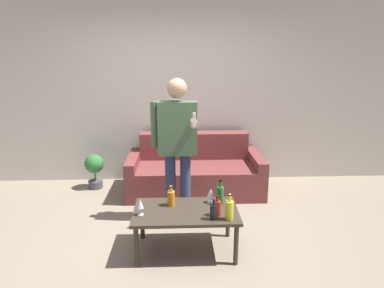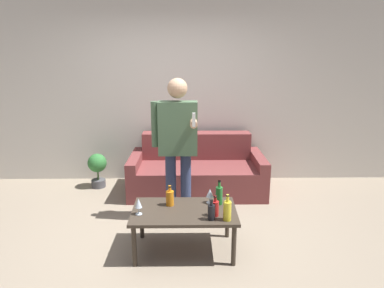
{
  "view_description": "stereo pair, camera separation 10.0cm",
  "coord_description": "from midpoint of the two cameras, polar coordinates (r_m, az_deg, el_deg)",
  "views": [
    {
      "loc": [
        0.14,
        -3.11,
        1.86
      ],
      "look_at": [
        0.28,
        0.45,
        0.95
      ],
      "focal_mm": 32.0,
      "sensor_mm": 36.0,
      "label": 1
    },
    {
      "loc": [
        0.23,
        -3.11,
        1.86
      ],
      "look_at": [
        0.28,
        0.45,
        0.95
      ],
      "focal_mm": 32.0,
      "sensor_mm": 36.0,
      "label": 2
    }
  ],
  "objects": [
    {
      "name": "person_standing_front",
      "position": [
        3.82,
        -3.26,
        0.73
      ],
      "size": [
        0.51,
        0.43,
        1.64
      ],
      "color": "navy",
      "rests_on": "ground_plane"
    },
    {
      "name": "wall_back",
      "position": [
        5.16,
        -4.39,
        8.6
      ],
      "size": [
        8.0,
        0.06,
        2.7
      ],
      "color": "silver",
      "rests_on": "ground_plane"
    },
    {
      "name": "wine_glass_far",
      "position": [
        3.25,
        -9.52,
        -9.86
      ],
      "size": [
        0.07,
        0.07,
        0.16
      ],
      "color": "silver",
      "rests_on": "coffee_table"
    },
    {
      "name": "bottle_yellow",
      "position": [
        3.45,
        3.88,
        -8.42
      ],
      "size": [
        0.07,
        0.07,
        0.25
      ],
      "color": "#23752D",
      "rests_on": "coffee_table"
    },
    {
      "name": "wine_glass_near",
      "position": [
        3.47,
        2.32,
        -8.19
      ],
      "size": [
        0.07,
        0.07,
        0.15
      ],
      "color": "silver",
      "rests_on": "coffee_table"
    },
    {
      "name": "bottle_dark",
      "position": [
        3.14,
        5.35,
        -10.85
      ],
      "size": [
        0.07,
        0.07,
        0.25
      ],
      "color": "yellow",
      "rests_on": "coffee_table"
    },
    {
      "name": "couch",
      "position": [
        4.88,
        -0.13,
        -4.55
      ],
      "size": [
        1.85,
        0.92,
        0.79
      ],
      "color": "brown",
      "rests_on": "ground_plane"
    },
    {
      "name": "bottle_orange",
      "position": [
        3.21,
        3.29,
        -10.54
      ],
      "size": [
        0.07,
        0.07,
        0.2
      ],
      "color": "#B21E1E",
      "rests_on": "coffee_table"
    },
    {
      "name": "coffee_table",
      "position": [
        3.37,
        -1.9,
        -11.65
      ],
      "size": [
        1.0,
        0.61,
        0.43
      ],
      "color": "#3D3328",
      "rests_on": "ground_plane"
    },
    {
      "name": "bottle_green",
      "position": [
        3.14,
        2.69,
        -11.17
      ],
      "size": [
        0.07,
        0.07,
        0.19
      ],
      "color": "black",
      "rests_on": "coffee_table"
    },
    {
      "name": "ground_plane",
      "position": [
        3.63,
        -5.11,
        -16.56
      ],
      "size": [
        16.0,
        16.0,
        0.0
      ],
      "primitive_type": "plane",
      "color": "gray"
    },
    {
      "name": "bottle_red",
      "position": [
        3.42,
        -4.36,
        -8.93
      ],
      "size": [
        0.08,
        0.08,
        0.21
      ],
      "color": "orange",
      "rests_on": "coffee_table"
    },
    {
      "name": "potted_plant",
      "position": [
        5.15,
        -16.48,
        -3.81
      ],
      "size": [
        0.27,
        0.27,
        0.51
      ],
      "color": "#4C4C51",
      "rests_on": "ground_plane"
    }
  ]
}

